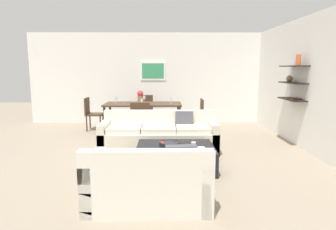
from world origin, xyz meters
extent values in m
plane|color=gray|center=(0.00, 0.00, 0.00)|extent=(18.00, 18.00, 0.00)
cube|color=silver|center=(0.30, 3.53, 1.35)|extent=(8.40, 0.06, 2.70)
cube|color=white|center=(-0.20, 3.48, 1.58)|extent=(0.76, 0.02, 0.56)
cube|color=#338C59|center=(-0.20, 3.47, 1.58)|extent=(0.65, 0.01, 0.45)
cube|color=silver|center=(3.03, 0.60, 1.35)|extent=(0.06, 8.20, 2.70)
cube|color=black|center=(2.86, 0.74, 1.70)|extent=(0.28, 0.90, 0.02)
cube|color=black|center=(2.86, 0.74, 1.35)|extent=(0.28, 0.90, 0.02)
cube|color=black|center=(2.86, 0.74, 1.00)|extent=(0.28, 0.90, 0.02)
cylinder|color=#D85933|center=(2.86, 0.54, 1.82)|extent=(0.10, 0.10, 0.22)
sphere|color=olive|center=(2.86, 0.92, 1.43)|extent=(0.14, 0.14, 0.14)
cylinder|color=silver|center=(2.86, 0.79, 1.77)|extent=(0.07, 0.07, 0.12)
cube|color=#4C1E19|center=(2.86, 0.59, 1.03)|extent=(0.20, 0.28, 0.03)
cube|color=beige|center=(0.03, 0.30, 0.21)|extent=(2.31, 0.90, 0.42)
cube|color=beige|center=(0.03, 0.67, 0.60)|extent=(2.31, 0.16, 0.36)
cube|color=beige|center=(-1.05, 0.30, 0.30)|extent=(0.14, 0.90, 0.60)
cube|color=beige|center=(1.11, 0.30, 0.30)|extent=(0.14, 0.90, 0.60)
cube|color=beige|center=(-0.65, 0.26, 0.47)|extent=(0.66, 0.70, 0.10)
cube|color=beige|center=(0.03, 0.26, 0.47)|extent=(0.66, 0.70, 0.10)
cube|color=beige|center=(0.70, 0.26, 0.47)|extent=(0.66, 0.70, 0.10)
cube|color=#4C4C56|center=(0.55, 0.49, 0.60)|extent=(0.36, 0.14, 0.36)
cube|color=silver|center=(-0.06, -2.07, 0.21)|extent=(1.48, 0.90, 0.42)
cube|color=silver|center=(-0.06, -2.44, 0.60)|extent=(1.48, 0.16, 0.36)
cube|color=silver|center=(0.62, -2.07, 0.30)|extent=(0.14, 0.90, 0.60)
cube|color=silver|center=(-0.73, -2.07, 0.30)|extent=(0.14, 0.90, 0.60)
cube|color=silver|center=(0.25, -2.03, 0.47)|extent=(0.58, 0.70, 0.10)
cube|color=silver|center=(-0.36, -2.03, 0.47)|extent=(0.58, 0.70, 0.10)
cube|color=#4C4C56|center=(0.33, -2.26, 0.60)|extent=(0.37, 0.15, 0.36)
cube|color=black|center=(0.32, -0.77, 0.19)|extent=(1.28, 1.00, 0.38)
cylinder|color=black|center=(0.23, -0.79, 0.41)|extent=(0.35, 0.35, 0.07)
torus|color=black|center=(0.23, -0.79, 0.45)|extent=(0.35, 0.35, 0.02)
cylinder|color=silver|center=(0.62, -0.81, 0.42)|extent=(0.08, 0.08, 0.08)
sphere|color=red|center=(0.11, -0.80, 0.42)|extent=(0.09, 0.09, 0.09)
cube|color=#422D1E|center=(-0.42, 2.17, 0.73)|extent=(1.99, 0.92, 0.04)
cylinder|color=#422D1E|center=(-1.35, 1.77, 0.35)|extent=(0.06, 0.06, 0.71)
cylinder|color=#422D1E|center=(0.52, 1.77, 0.35)|extent=(0.06, 0.06, 0.71)
cylinder|color=#422D1E|center=(-1.35, 2.57, 0.35)|extent=(0.06, 0.06, 0.71)
cylinder|color=#422D1E|center=(0.52, 2.57, 0.35)|extent=(0.06, 0.06, 0.71)
cube|color=#422D1E|center=(0.90, 1.96, 0.43)|extent=(0.44, 0.44, 0.04)
cube|color=#422D1E|center=(1.10, 1.96, 0.67)|extent=(0.04, 0.44, 0.43)
cylinder|color=#422D1E|center=(0.72, 2.14, 0.21)|extent=(0.04, 0.04, 0.41)
cylinder|color=#422D1E|center=(0.72, 1.78, 0.21)|extent=(0.04, 0.04, 0.41)
cylinder|color=#422D1E|center=(1.08, 2.14, 0.21)|extent=(0.04, 0.04, 0.41)
cylinder|color=#422D1E|center=(1.08, 1.78, 0.21)|extent=(0.04, 0.04, 0.41)
cube|color=#422D1E|center=(-0.42, 2.95, 0.43)|extent=(0.44, 0.44, 0.04)
cube|color=#422D1E|center=(-0.42, 3.15, 0.67)|extent=(0.44, 0.04, 0.43)
cylinder|color=#422D1E|center=(-0.60, 2.77, 0.21)|extent=(0.04, 0.04, 0.41)
cylinder|color=#422D1E|center=(-0.24, 2.77, 0.21)|extent=(0.04, 0.04, 0.41)
cylinder|color=#422D1E|center=(-0.60, 3.13, 0.21)|extent=(0.04, 0.04, 0.41)
cylinder|color=#422D1E|center=(-0.24, 3.13, 0.21)|extent=(0.04, 0.04, 0.41)
cube|color=#422D1E|center=(-0.42, 1.39, 0.43)|extent=(0.44, 0.44, 0.04)
cube|color=#422D1E|center=(-0.42, 1.19, 0.67)|extent=(0.44, 0.04, 0.43)
cylinder|color=#422D1E|center=(-0.24, 1.57, 0.21)|extent=(0.04, 0.04, 0.41)
cylinder|color=#422D1E|center=(-0.60, 1.57, 0.21)|extent=(0.04, 0.04, 0.41)
cylinder|color=#422D1E|center=(-0.24, 1.21, 0.21)|extent=(0.04, 0.04, 0.41)
cylinder|color=#422D1E|center=(-0.60, 1.21, 0.21)|extent=(0.04, 0.04, 0.41)
cube|color=#422D1E|center=(-1.73, 2.38, 0.43)|extent=(0.44, 0.44, 0.04)
cube|color=#422D1E|center=(-1.93, 2.38, 0.67)|extent=(0.04, 0.44, 0.43)
cylinder|color=#422D1E|center=(-1.55, 2.20, 0.21)|extent=(0.04, 0.04, 0.41)
cylinder|color=#422D1E|center=(-1.55, 2.56, 0.21)|extent=(0.04, 0.04, 0.41)
cylinder|color=#422D1E|center=(-1.91, 2.20, 0.21)|extent=(0.04, 0.04, 0.41)
cylinder|color=#422D1E|center=(-1.91, 2.56, 0.21)|extent=(0.04, 0.04, 0.41)
cylinder|color=silver|center=(-1.14, 2.28, 0.75)|extent=(0.06, 0.06, 0.01)
cylinder|color=silver|center=(-1.14, 2.28, 0.79)|extent=(0.01, 0.01, 0.08)
cylinder|color=silver|center=(-1.14, 2.28, 0.87)|extent=(0.06, 0.06, 0.08)
cylinder|color=silver|center=(-0.42, 2.57, 0.75)|extent=(0.06, 0.06, 0.01)
cylinder|color=silver|center=(-0.42, 2.57, 0.79)|extent=(0.01, 0.01, 0.06)
cylinder|color=silver|center=(-0.42, 2.57, 0.86)|extent=(0.08, 0.08, 0.09)
cylinder|color=silver|center=(0.31, 2.06, 0.75)|extent=(0.06, 0.06, 0.01)
cylinder|color=silver|center=(0.31, 2.06, 0.79)|extent=(0.01, 0.01, 0.08)
cylinder|color=silver|center=(0.31, 2.06, 0.87)|extent=(0.07, 0.07, 0.08)
cylinder|color=silver|center=(-0.42, 1.77, 0.75)|extent=(0.06, 0.06, 0.01)
cylinder|color=silver|center=(-0.42, 1.77, 0.79)|extent=(0.01, 0.01, 0.08)
cylinder|color=silver|center=(-0.42, 1.77, 0.87)|extent=(0.06, 0.06, 0.08)
cylinder|color=olive|center=(-0.49, 2.17, 0.85)|extent=(0.14, 0.14, 0.20)
sphere|color=red|center=(-0.49, 2.17, 1.01)|extent=(0.16, 0.16, 0.16)
camera|label=1|loc=(0.14, -5.59, 1.66)|focal=32.02mm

